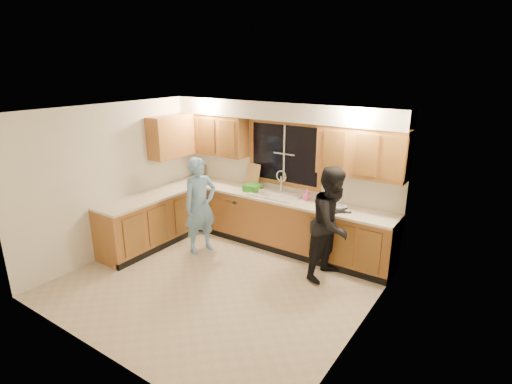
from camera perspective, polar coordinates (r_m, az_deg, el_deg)
floor at (r=6.07m, az=-5.50°, el=-12.74°), size 4.20×4.20×0.00m
ceiling at (r=5.27m, az=-6.31°, el=11.40°), size 4.20×4.20×0.00m
wall_back at (r=7.04m, az=4.06°, el=2.70°), size 4.20×0.00×4.20m
wall_left at (r=7.03m, az=-19.17°, el=1.72°), size 0.00×3.80×3.80m
wall_right at (r=4.57m, az=14.93°, el=-6.39°), size 0.00×3.80×3.80m
base_cabinets_back at (r=7.05m, az=2.69°, el=-4.19°), size 4.20×0.60×0.88m
base_cabinets_left at (r=7.26m, az=-14.90°, el=-4.13°), size 0.60×1.90×0.88m
countertop_back at (r=6.88m, az=2.67°, el=-0.68°), size 4.20×0.63×0.04m
countertop_left at (r=7.09m, az=-15.11°, el=-0.71°), size 0.63×1.90×0.04m
upper_cabinets_left at (r=7.58m, az=-5.93°, el=8.20°), size 1.35×0.33×0.75m
upper_cabinets_right at (r=6.18m, az=14.93°, el=5.51°), size 1.35×0.33×0.75m
upper_cabinets_return at (r=7.48m, az=-12.00°, el=7.78°), size 0.33×0.90×0.75m
soffit at (r=6.68m, az=3.50°, el=11.52°), size 4.20×0.35×0.30m
window_frame at (r=6.95m, az=4.08°, el=5.48°), size 1.44×0.03×1.14m
sink at (r=6.90m, az=2.76°, el=-0.91°), size 0.86×0.52×0.57m
dishwasher at (r=7.50m, az=-2.91°, el=-3.06°), size 0.60×0.56×0.82m
stove at (r=6.93m, az=-18.43°, el=-5.45°), size 0.58×0.75×0.90m
man at (r=6.74m, az=-7.97°, el=-1.94°), size 0.56×0.69×1.64m
woman at (r=5.96m, az=10.91°, el=-4.44°), size 0.79×0.93×1.71m
knife_block at (r=8.05m, az=-7.90°, el=2.94°), size 0.14×0.12×0.23m
cutting_board at (r=7.32m, az=-0.49°, el=2.43°), size 0.34×0.17×0.43m
dish_crate at (r=7.08m, az=-0.51°, el=0.58°), size 0.27×0.25×0.12m
soap_bottle at (r=6.67m, az=7.26°, el=-0.33°), size 0.10×0.10×0.19m
bowl at (r=6.36m, az=11.76°, el=-2.15°), size 0.32×0.32×0.06m
can_left at (r=6.87m, az=0.89°, el=0.07°), size 0.08×0.08×0.13m
can_right at (r=6.85m, az=0.68°, el=0.01°), size 0.09×0.09×0.13m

